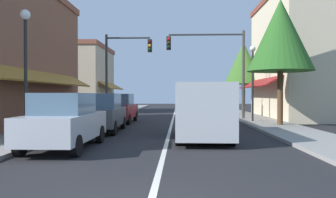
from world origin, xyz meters
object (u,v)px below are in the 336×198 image
(parked_car_nearest_left, at_px, (65,121))
(traffic_signal_mast_arm, at_px, (217,59))
(parked_car_second_left, at_px, (102,113))
(parked_car_third_left, at_px, (119,108))
(street_lamp_left_near, at_px, (26,53))
(tree_right_far, at_px, (244,63))
(traffic_signal_left_corner, at_px, (121,63))
(street_lamp_right_mid, at_px, (253,71))
(tree_right_near, at_px, (280,36))
(van_in_lane, at_px, (203,110))

(parked_car_nearest_left, relative_size, traffic_signal_mast_arm, 0.68)
(parked_car_second_left, xyz_separation_m, parked_car_third_left, (-0.10, 5.00, 0.00))
(parked_car_nearest_left, bearing_deg, parked_car_third_left, 90.51)
(parked_car_second_left, height_order, street_lamp_left_near, street_lamp_left_near)
(street_lamp_left_near, relative_size, tree_right_far, 0.75)
(traffic_signal_left_corner, xyz_separation_m, street_lamp_right_mid, (8.64, -3.41, -0.82))
(traffic_signal_mast_arm, height_order, tree_right_far, tree_right_far)
(parked_car_third_left, height_order, traffic_signal_left_corner, traffic_signal_left_corner)
(tree_right_far, bearing_deg, street_lamp_right_mid, -97.49)
(traffic_signal_left_corner, bearing_deg, parked_car_second_left, -85.96)
(street_lamp_left_near, height_order, tree_right_near, tree_right_near)
(parked_car_nearest_left, xyz_separation_m, tree_right_far, (9.29, 19.17, 3.62))
(van_in_lane, height_order, street_lamp_left_near, street_lamp_left_near)
(parked_car_second_left, relative_size, tree_right_far, 0.65)
(parked_car_nearest_left, relative_size, street_lamp_right_mid, 0.88)
(parked_car_third_left, bearing_deg, tree_right_near, -13.49)
(parked_car_second_left, xyz_separation_m, street_lamp_right_mid, (8.03, 5.11, 2.29))
(street_lamp_right_mid, xyz_separation_m, tree_right_near, (0.92, -2.44, 1.69))
(parked_car_nearest_left, distance_m, traffic_signal_left_corner, 13.70)
(parked_car_third_left, relative_size, street_lamp_left_near, 0.86)
(parked_car_third_left, distance_m, traffic_signal_left_corner, 4.72)
(traffic_signal_mast_arm, bearing_deg, parked_car_third_left, -158.76)
(van_in_lane, bearing_deg, parked_car_nearest_left, -150.83)
(parked_car_third_left, relative_size, van_in_lane, 0.79)
(van_in_lane, bearing_deg, street_lamp_right_mid, 65.49)
(traffic_signal_mast_arm, height_order, traffic_signal_left_corner, traffic_signal_mast_arm)
(van_in_lane, height_order, traffic_signal_mast_arm, traffic_signal_mast_arm)
(parked_car_third_left, bearing_deg, street_lamp_right_mid, 1.70)
(traffic_signal_mast_arm, bearing_deg, street_lamp_left_near, -126.88)
(traffic_signal_mast_arm, bearing_deg, parked_car_nearest_left, -116.85)
(street_lamp_left_near, xyz_separation_m, street_lamp_right_mid, (9.99, 8.50, -0.05))
(tree_right_near, bearing_deg, parked_car_nearest_left, -140.23)
(street_lamp_left_near, bearing_deg, traffic_signal_mast_arm, 53.12)
(van_in_lane, distance_m, traffic_signal_mast_arm, 10.40)
(tree_right_far, bearing_deg, tree_right_near, -91.45)
(parked_car_nearest_left, xyz_separation_m, tree_right_near, (9.00, 7.49, 3.98))
(parked_car_third_left, xyz_separation_m, traffic_signal_mast_arm, (6.25, 2.43, 3.25))
(parked_car_third_left, height_order, tree_right_far, tree_right_far)
(parked_car_third_left, xyz_separation_m, tree_right_near, (9.05, -2.33, 3.98))
(parked_car_third_left, relative_size, tree_right_near, 0.61)
(parked_car_second_left, relative_size, street_lamp_right_mid, 0.88)
(parked_car_nearest_left, xyz_separation_m, traffic_signal_mast_arm, (6.20, 12.25, 3.25))
(parked_car_nearest_left, bearing_deg, traffic_signal_mast_arm, 63.35)
(tree_right_near, height_order, tree_right_far, tree_right_near)
(parked_car_third_left, xyz_separation_m, tree_right_far, (9.35, 9.35, 3.62))
(street_lamp_left_near, relative_size, street_lamp_right_mid, 1.02)
(parked_car_nearest_left, xyz_separation_m, street_lamp_left_near, (-1.92, 1.43, 2.34))
(van_in_lane, distance_m, tree_right_near, 7.70)
(parked_car_third_left, xyz_separation_m, street_lamp_right_mid, (8.13, 0.11, 2.29))
(traffic_signal_mast_arm, distance_m, tree_right_far, 7.59)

